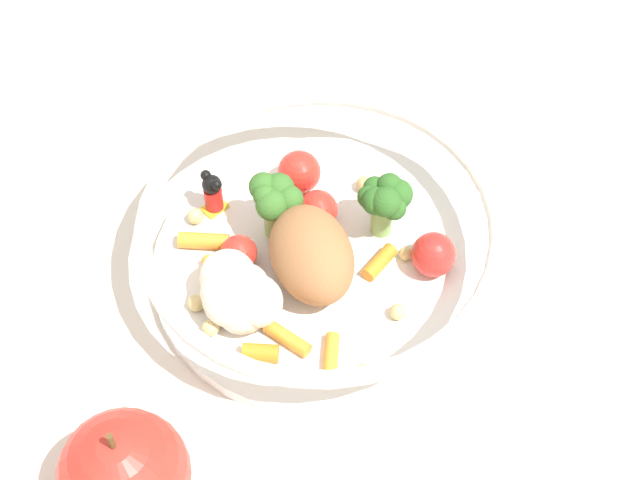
# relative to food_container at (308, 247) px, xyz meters

# --- Properties ---
(ground_plane) EXTENTS (2.40, 2.40, 0.00)m
(ground_plane) POSITION_rel_food_container_xyz_m (-0.00, 0.02, -0.03)
(ground_plane) COLOR silver
(food_container) EXTENTS (0.24, 0.24, 0.06)m
(food_container) POSITION_rel_food_container_xyz_m (0.00, 0.00, 0.00)
(food_container) COLOR white
(food_container) RESTS_ON ground_plane
(loose_apple) EXTENTS (0.07, 0.07, 0.09)m
(loose_apple) POSITION_rel_food_container_xyz_m (0.16, -0.11, 0.01)
(loose_apple) COLOR red
(loose_apple) RESTS_ON ground_plane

